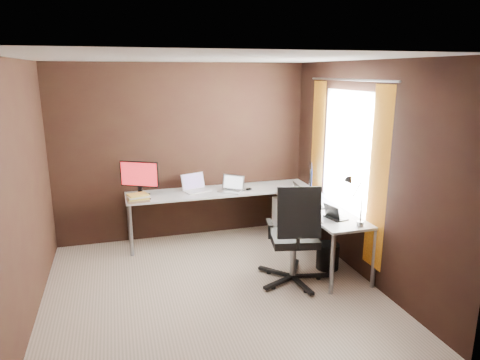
% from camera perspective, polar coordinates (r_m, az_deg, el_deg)
% --- Properties ---
extents(room, '(3.60, 3.60, 2.50)m').
position_cam_1_polar(room, '(4.59, 0.06, 0.44)').
color(room, '#C3AB97').
rests_on(room, ground).
extents(desk, '(2.65, 2.25, 0.73)m').
position_cam_1_polar(desk, '(5.79, 2.09, -2.76)').
color(desk, white).
rests_on(desk, ground).
extents(drawer_pedestal, '(0.42, 0.50, 0.60)m').
position_cam_1_polar(drawer_pedestal, '(6.21, 6.89, -5.34)').
color(drawer_pedestal, white).
rests_on(drawer_pedestal, ground).
extents(monitor_left, '(0.49, 0.28, 0.47)m').
position_cam_1_polar(monitor_left, '(5.94, -13.27, 0.47)').
color(monitor_left, black).
rests_on(monitor_left, desk).
extents(monitor_right, '(0.24, 0.49, 0.43)m').
position_cam_1_polar(monitor_right, '(5.80, 9.38, 0.12)').
color(monitor_right, black).
rests_on(monitor_right, desk).
extents(laptop_white, '(0.42, 0.36, 0.24)m').
position_cam_1_polar(laptop_white, '(6.10, -5.99, -0.94)').
color(laptop_white, white).
rests_on(laptop_white, desk).
extents(laptop_silver, '(0.40, 0.39, 0.22)m').
position_cam_1_polar(laptop_silver, '(6.04, -1.11, -1.04)').
color(laptop_silver, silver).
rests_on(laptop_silver, desk).
extents(laptop_black_big, '(0.33, 0.44, 0.27)m').
position_cam_1_polar(laptop_black_big, '(5.46, 8.71, -2.77)').
color(laptop_black_big, black).
rests_on(laptop_black_big, desk).
extents(laptop_black_small, '(0.23, 0.28, 0.17)m').
position_cam_1_polar(laptop_black_small, '(5.04, 12.47, -4.64)').
color(laptop_black_small, black).
rests_on(laptop_black_small, desk).
extents(book_stack, '(0.31, 0.26, 0.09)m').
position_cam_1_polar(book_stack, '(5.75, -13.45, -2.30)').
color(book_stack, '#977651').
rests_on(book_stack, desk).
extents(mouse_left, '(0.08, 0.06, 0.03)m').
position_cam_1_polar(mouse_left, '(5.76, -12.14, -2.49)').
color(mouse_left, black).
rests_on(mouse_left, desk).
extents(mouse_corner, '(0.10, 0.07, 0.04)m').
position_cam_1_polar(mouse_corner, '(6.09, 1.18, -1.21)').
color(mouse_corner, black).
rests_on(mouse_corner, desk).
extents(desk_lamp, '(0.18, 0.21, 0.55)m').
position_cam_1_polar(desk_lamp, '(4.80, 14.92, -1.94)').
color(desk_lamp, slate).
rests_on(desk_lamp, desk).
extents(office_chair, '(0.67, 0.69, 1.19)m').
position_cam_1_polar(office_chair, '(5.00, 7.20, -9.75)').
color(office_chair, black).
rests_on(office_chair, ground).
extents(wastebasket, '(0.37, 0.37, 0.32)m').
position_cam_1_polar(wastebasket, '(5.48, 11.60, -9.89)').
color(wastebasket, black).
rests_on(wastebasket, ground).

